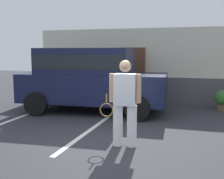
{
  "coord_description": "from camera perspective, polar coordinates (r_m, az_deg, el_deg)",
  "views": [
    {
      "loc": [
        1.86,
        -5.22,
        1.94
      ],
      "look_at": [
        -0.1,
        1.2,
        1.05
      ],
      "focal_mm": 45.76,
      "sensor_mm": 36.0,
      "label": 1
    }
  ],
  "objects": [
    {
      "name": "parked_suv",
      "position": [
        9.22,
        -4.32,
        2.59
      ],
      "size": [
        4.72,
        2.42,
        2.05
      ],
      "rotation": [
        0.0,
        0.0,
        0.07
      ],
      "color": "#141938",
      "rests_on": "ground_plane"
    },
    {
      "name": "potted_plant_by_porch",
      "position": [
        10.15,
        21.23,
        -1.84
      ],
      "size": [
        0.51,
        0.51,
        0.67
      ],
      "color": "brown",
      "rests_on": "ground_plane"
    },
    {
      "name": "house_frontage",
      "position": [
        11.09,
        7.26,
        4.32
      ],
      "size": [
        8.95,
        0.4,
        2.82
      ],
      "color": "beige",
      "rests_on": "ground_plane"
    },
    {
      "name": "parking_stripe_1",
      "position": [
        7.44,
        -3.66,
        -7.55
      ],
      "size": [
        0.12,
        4.4,
        0.01
      ],
      "primitive_type": "cube",
      "color": "silver",
      "rests_on": "ground_plane"
    },
    {
      "name": "ground_plane",
      "position": [
        5.87,
        -2.58,
        -11.75
      ],
      "size": [
        40.0,
        40.0,
        0.0
      ],
      "primitive_type": "plane",
      "color": "#2D2D33"
    },
    {
      "name": "parking_stripe_0",
      "position": [
        8.63,
        -19.61,
        -5.86
      ],
      "size": [
        0.12,
        4.4,
        0.01
      ],
      "primitive_type": "cube",
      "color": "silver",
      "rests_on": "ground_plane"
    },
    {
      "name": "tennis_player_man",
      "position": [
        5.82,
        2.56,
        -2.57
      ],
      "size": [
        0.91,
        0.31,
        1.77
      ],
      "rotation": [
        0.0,
        0.0,
        3.22
      ],
      "color": "white",
      "rests_on": "ground_plane"
    }
  ]
}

